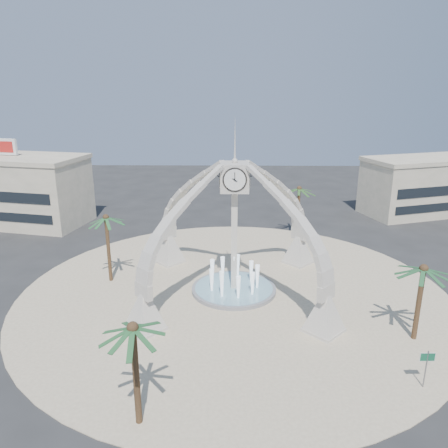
{
  "coord_description": "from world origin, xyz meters",
  "views": [
    {
      "loc": [
        -0.3,
        -37.7,
        18.55
      ],
      "look_at": [
        -0.97,
        2.0,
        6.09
      ],
      "focal_mm": 35.0,
      "sensor_mm": 36.0,
      "label": 1
    }
  ],
  "objects_px": {
    "palm_south": "(133,329)",
    "fountain": "(234,289)",
    "palm_east": "(424,270)",
    "street_sign": "(427,362)",
    "clock_tower": "(234,226)",
    "palm_north": "(299,189)",
    "palm_west": "(106,218)"
  },
  "relations": [
    {
      "from": "fountain",
      "to": "palm_west",
      "type": "xyz_separation_m",
      "value": [
        -12.32,
        2.17,
        6.24
      ]
    },
    {
      "from": "clock_tower",
      "to": "street_sign",
      "type": "distance_m",
      "value": 18.9
    },
    {
      "from": "palm_west",
      "to": "street_sign",
      "type": "height_order",
      "value": "palm_west"
    },
    {
      "from": "street_sign",
      "to": "palm_west",
      "type": "bearing_deg",
      "value": 144.81
    },
    {
      "from": "clock_tower",
      "to": "palm_west",
      "type": "relative_size",
      "value": 2.44
    },
    {
      "from": "palm_west",
      "to": "palm_north",
      "type": "relative_size",
      "value": 1.03
    },
    {
      "from": "palm_north",
      "to": "street_sign",
      "type": "xyz_separation_m",
      "value": [
        3.91,
        -29.73,
        -4.37
      ]
    },
    {
      "from": "fountain",
      "to": "street_sign",
      "type": "xyz_separation_m",
      "value": [
        12.17,
        -13.73,
        1.66
      ]
    },
    {
      "from": "palm_south",
      "to": "clock_tower",
      "type": "bearing_deg",
      "value": 72.02
    },
    {
      "from": "palm_east",
      "to": "street_sign",
      "type": "bearing_deg",
      "value": -106.27
    },
    {
      "from": "palm_west",
      "to": "street_sign",
      "type": "distance_m",
      "value": 29.55
    },
    {
      "from": "clock_tower",
      "to": "fountain",
      "type": "xyz_separation_m",
      "value": [
        0.0,
        0.0,
        -6.2
      ]
    },
    {
      "from": "palm_east",
      "to": "palm_south",
      "type": "bearing_deg",
      "value": -154.75
    },
    {
      "from": "palm_west",
      "to": "palm_south",
      "type": "height_order",
      "value": "palm_west"
    },
    {
      "from": "street_sign",
      "to": "fountain",
      "type": "bearing_deg",
      "value": 129.35
    },
    {
      "from": "palm_east",
      "to": "street_sign",
      "type": "distance_m",
      "value": 7.13
    },
    {
      "from": "clock_tower",
      "to": "palm_north",
      "type": "relative_size",
      "value": 2.5
    },
    {
      "from": "palm_south",
      "to": "street_sign",
      "type": "bearing_deg",
      "value": 10.82
    },
    {
      "from": "street_sign",
      "to": "palm_north",
      "type": "bearing_deg",
      "value": 95.3
    },
    {
      "from": "palm_west",
      "to": "palm_east",
      "type": "bearing_deg",
      "value": -21.17
    },
    {
      "from": "palm_east",
      "to": "street_sign",
      "type": "relative_size",
      "value": 2.45
    },
    {
      "from": "clock_tower",
      "to": "fountain",
      "type": "bearing_deg",
      "value": 90.0
    },
    {
      "from": "street_sign",
      "to": "palm_east",
      "type": "bearing_deg",
      "value": 71.54
    },
    {
      "from": "palm_south",
      "to": "fountain",
      "type": "bearing_deg",
      "value": 72.02
    },
    {
      "from": "clock_tower",
      "to": "palm_east",
      "type": "relative_size",
      "value": 2.7
    },
    {
      "from": "palm_north",
      "to": "street_sign",
      "type": "distance_m",
      "value": 30.3
    },
    {
      "from": "palm_east",
      "to": "palm_south",
      "type": "xyz_separation_m",
      "value": [
        -19.41,
        -9.15,
        0.34
      ]
    },
    {
      "from": "fountain",
      "to": "palm_east",
      "type": "distance_m",
      "value": 16.9
    },
    {
      "from": "palm_north",
      "to": "palm_south",
      "type": "relative_size",
      "value": 1.02
    },
    {
      "from": "palm_west",
      "to": "clock_tower",
      "type": "bearing_deg",
      "value": -9.97
    },
    {
      "from": "clock_tower",
      "to": "palm_south",
      "type": "xyz_separation_m",
      "value": [
        -5.56,
        -17.12,
        -0.36
      ]
    },
    {
      "from": "palm_north",
      "to": "street_sign",
      "type": "height_order",
      "value": "palm_north"
    }
  ]
}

